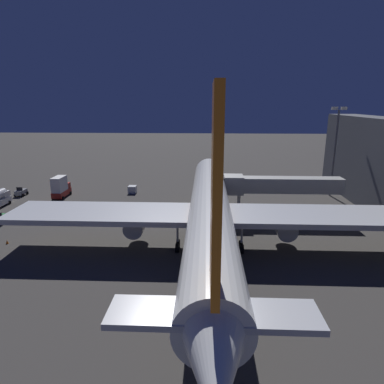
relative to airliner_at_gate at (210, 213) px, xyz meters
The scene contains 12 objects.
ground_plane 11.38m from the airliner_at_gate, 90.00° to the right, with size 320.00×320.00×0.00m, color #383533.
airliner_at_gate is the anchor object (origin of this frame).
jet_bridge 18.34m from the airliner_at_gate, 125.94° to the right, with size 19.77×3.40×7.09m.
apron_floodlight_mast 38.62m from the airliner_at_gate, 131.76° to the right, with size 2.90×0.50×18.11m.
baggage_tug_lead 47.16m from the airliner_at_gate, 33.23° to the right, with size 1.86×2.61×1.95m.
baggage_tug_spare 34.76m from the airliner_at_gate, 24.93° to the right, with size 1.86×2.75×1.95m.
pushback_tug 35.40m from the airliner_at_gate, 15.81° to the right, with size 1.86×2.76×1.95m.
cargo_truck_aft 39.26m from the airliner_at_gate, 39.33° to the right, with size 2.36×5.47×4.43m.
baggage_container_near_belt 33.61m from the airliner_at_gate, 60.47° to the right, with size 1.66×1.72×1.54m, color #B7BABF.
traffic_cone_nose_port 27.88m from the airliner_at_gate, 94.61° to the right, with size 0.36×0.36×0.55m, color orange.
traffic_cone_nose_starboard 27.88m from the airliner_at_gate, 85.39° to the right, with size 0.36×0.36×0.55m, color orange.
traffic_cone_wingtip_svc_side 28.56m from the airliner_at_gate, ahead, with size 0.36×0.36×0.55m, color orange.
Camera 1 is at (0.58, 49.66, 19.03)m, focal length 31.05 mm.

